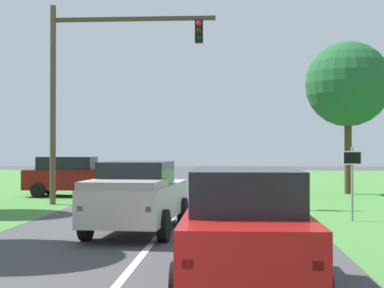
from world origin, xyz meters
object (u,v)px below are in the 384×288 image
object	(u,v)px
red_suv_near	(246,227)
oak_tree_right	(348,84)
traffic_light	(93,75)
keep_moving_sign	(352,173)
crossing_suv_far	(71,176)
pickup_truck_lead	(138,196)

from	to	relation	value
red_suv_near	oak_tree_right	size ratio (longest dim) A/B	0.59
traffic_light	keep_moving_sign	bearing A→B (deg)	-26.06
oak_tree_right	crossing_suv_far	size ratio (longest dim) A/B	1.78
traffic_light	crossing_suv_far	world-z (taller)	traffic_light
red_suv_near	oak_tree_right	bearing A→B (deg)	74.07
red_suv_near	pickup_truck_lead	distance (m)	6.74
red_suv_near	crossing_suv_far	distance (m)	19.37
red_suv_near	traffic_light	size ratio (longest dim) A/B	0.56
keep_moving_sign	oak_tree_right	distance (m)	11.83
pickup_truck_lead	traffic_light	bearing A→B (deg)	112.19
red_suv_near	oak_tree_right	xyz separation A→B (m)	(5.71, 19.99, 4.50)
pickup_truck_lead	keep_moving_sign	world-z (taller)	keep_moving_sign
pickup_truck_lead	traffic_light	xyz separation A→B (m)	(-3.07, 7.53, 4.30)
red_suv_near	keep_moving_sign	world-z (taller)	keep_moving_sign
pickup_truck_lead	crossing_suv_far	distance (m)	12.63
pickup_truck_lead	keep_moving_sign	size ratio (longest dim) A/B	2.33
oak_tree_right	crossing_suv_far	bearing A→B (deg)	-170.43
crossing_suv_far	red_suv_near	bearing A→B (deg)	-66.09
traffic_light	pickup_truck_lead	bearing A→B (deg)	-67.81
traffic_light	oak_tree_right	size ratio (longest dim) A/B	1.06
oak_tree_right	pickup_truck_lead	bearing A→B (deg)	-121.42
pickup_truck_lead	traffic_light	distance (m)	9.20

